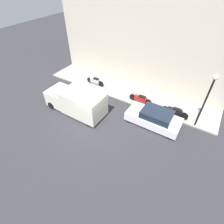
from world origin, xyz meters
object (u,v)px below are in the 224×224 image
object	(u,v)px
delivery_van	(76,101)
scooter_silver	(95,81)
parked_car	(154,118)
streetlamp	(209,93)
motorcycle_red	(141,99)
motorcycle_black	(175,112)

from	to	relation	value
delivery_van	scooter_silver	distance (m)	4.19
delivery_van	parked_car	bearing A→B (deg)	-72.36
parked_car	streetlamp	bearing A→B (deg)	-62.33
motorcycle_red	motorcycle_black	xyz separation A→B (m)	(-0.19, -3.02, 0.04)
motorcycle_black	streetlamp	size ratio (longest dim) A/B	0.51
parked_car	streetlamp	distance (m)	3.93
parked_car	motorcycle_red	size ratio (longest dim) A/B	1.96
scooter_silver	motorcycle_black	bearing A→B (deg)	-93.73
parked_car	scooter_silver	xyz separation A→B (m)	(2.13, 7.01, -0.10)
delivery_van	scooter_silver	xyz separation A→B (m)	(4.02, 1.08, -0.51)
motorcycle_red	scooter_silver	size ratio (longest dim) A/B	1.06
delivery_van	motorcycle_black	distance (m)	7.85
streetlamp	parked_car	bearing A→B (deg)	117.67
parked_car	motorcycle_black	size ratio (longest dim) A/B	1.87
delivery_van	scooter_silver	size ratio (longest dim) A/B	2.59
delivery_van	streetlamp	world-z (taller)	streetlamp
streetlamp	delivery_van	bearing A→B (deg)	110.98
scooter_silver	delivery_van	bearing A→B (deg)	-164.98
parked_car	motorcycle_black	distance (m)	1.93
motorcycle_red	motorcycle_black	distance (m)	3.02
parked_car	motorcycle_red	distance (m)	2.64
parked_car	delivery_van	xyz separation A→B (m)	(-1.89, 5.93, 0.41)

